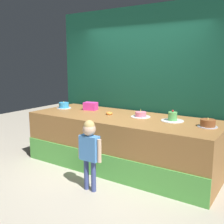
% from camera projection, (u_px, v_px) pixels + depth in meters
% --- Properties ---
extents(ground_plane, '(12.00, 12.00, 0.00)m').
position_uv_depth(ground_plane, '(102.00, 178.00, 4.24)').
color(ground_plane, '#BCB29E').
extents(stage_platform, '(3.33, 1.27, 0.89)m').
position_uv_depth(stage_platform, '(122.00, 141.00, 4.67)').
color(stage_platform, '#9E6B38').
rests_on(stage_platform, ground_plane).
extents(curtain_backdrop, '(3.75, 0.08, 2.83)m').
position_uv_depth(curtain_backdrop, '(142.00, 83.00, 5.08)').
color(curtain_backdrop, '#144C38').
rests_on(curtain_backdrop, ground_plane).
extents(child_figure, '(0.40, 0.18, 1.03)m').
position_uv_depth(child_figure, '(89.00, 146.00, 3.72)').
color(child_figure, '#3F4C8C').
rests_on(child_figure, ground_plane).
extents(pink_box, '(0.28, 0.23, 0.15)m').
position_uv_depth(pink_box, '(91.00, 106.00, 5.20)').
color(pink_box, '#EB37A2').
rests_on(pink_box, stage_platform).
extents(donut, '(0.12, 0.12, 0.04)m').
position_uv_depth(donut, '(109.00, 113.00, 4.75)').
color(donut, orange).
rests_on(donut, stage_platform).
extents(cake_far_left, '(0.29, 0.29, 0.15)m').
position_uv_depth(cake_far_left, '(64.00, 106.00, 5.39)').
color(cake_far_left, silver).
rests_on(cake_far_left, stage_platform).
extents(cake_center_left, '(0.33, 0.33, 0.15)m').
position_uv_depth(cake_center_left, '(141.00, 115.00, 4.54)').
color(cake_center_left, white).
rests_on(cake_center_left, stage_platform).
extents(cake_center_right, '(0.36, 0.36, 0.18)m').
position_uv_depth(cake_center_right, '(172.00, 118.00, 4.23)').
color(cake_center_right, white).
rests_on(cake_center_right, stage_platform).
extents(cake_far_right, '(0.29, 0.29, 0.15)m').
position_uv_depth(cake_far_right, '(208.00, 123.00, 3.85)').
color(cake_far_right, silver).
rests_on(cake_far_right, stage_platform).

